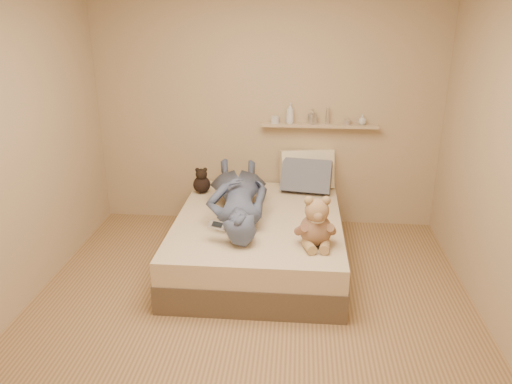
# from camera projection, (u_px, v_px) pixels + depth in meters

# --- Properties ---
(room) EXTENTS (3.80, 3.80, 3.80)m
(room) POSITION_uv_depth(u_px,v_px,m) (248.00, 157.00, 3.38)
(room) COLOR #9F7C52
(room) RESTS_ON ground
(bed) EXTENTS (1.50, 1.90, 0.45)m
(bed) POSITION_uv_depth(u_px,v_px,m) (259.00, 239.00, 4.63)
(bed) COLOR brown
(bed) RESTS_ON floor
(game_console) EXTENTS (0.18, 0.13, 0.06)m
(game_console) POSITION_uv_depth(u_px,v_px,m) (218.00, 226.00, 4.02)
(game_console) COLOR #BABCC1
(game_console) RESTS_ON bed
(teddy_bear) EXTENTS (0.35, 0.34, 0.43)m
(teddy_bear) POSITION_uv_depth(u_px,v_px,m) (316.00, 225.00, 3.95)
(teddy_bear) COLOR #8D654D
(teddy_bear) RESTS_ON bed
(dark_plush) EXTENTS (0.18, 0.18, 0.27)m
(dark_plush) POSITION_uv_depth(u_px,v_px,m) (202.00, 182.00, 5.09)
(dark_plush) COLOR black
(dark_plush) RESTS_ON bed
(pillow_cream) EXTENTS (0.59, 0.34, 0.42)m
(pillow_cream) POSITION_uv_depth(u_px,v_px,m) (307.00, 169.00, 5.21)
(pillow_cream) COLOR #F1E7BF
(pillow_cream) RESTS_ON bed
(pillow_grey) EXTENTS (0.54, 0.35, 0.37)m
(pillow_grey) POSITION_uv_depth(u_px,v_px,m) (306.00, 176.00, 5.09)
(pillow_grey) COLOR slate
(pillow_grey) RESTS_ON bed
(person) EXTENTS (0.76, 1.60, 0.37)m
(person) POSITION_uv_depth(u_px,v_px,m) (238.00, 194.00, 4.57)
(person) COLOR #47506F
(person) RESTS_ON bed
(wall_shelf) EXTENTS (1.20, 0.12, 0.03)m
(wall_shelf) POSITION_uv_depth(u_px,v_px,m) (319.00, 125.00, 5.12)
(wall_shelf) COLOR tan
(wall_shelf) RESTS_ON wall_back
(shelf_bottles) EXTENTS (0.98, 0.10, 0.21)m
(shelf_bottles) POSITION_uv_depth(u_px,v_px,m) (311.00, 117.00, 5.09)
(shelf_bottles) COLOR silver
(shelf_bottles) RESTS_ON wall_shelf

